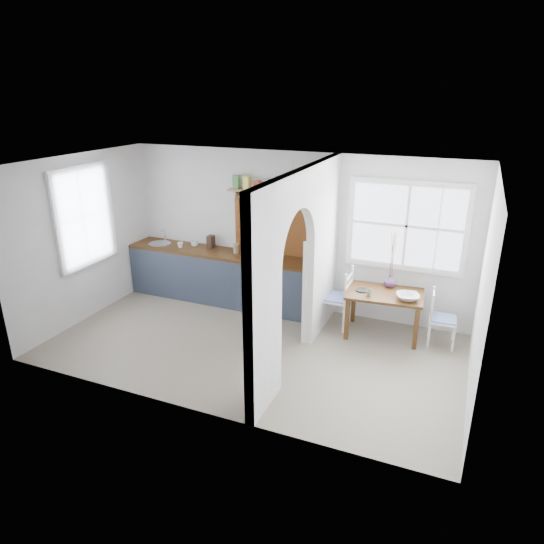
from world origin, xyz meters
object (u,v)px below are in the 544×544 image
at_px(dining_table, 383,314).
at_px(kettle, 309,257).
at_px(chair_left, 335,297).
at_px(chair_right, 443,318).
at_px(vase, 390,281).

distance_m(dining_table, kettle, 1.43).
height_order(chair_left, chair_right, chair_left).
distance_m(chair_left, vase, 0.86).
bearing_deg(vase, kettle, -176.44).
bearing_deg(chair_right, kettle, 81.98).
bearing_deg(kettle, vase, 10.85).
relative_size(chair_left, vase, 5.03).
distance_m(chair_right, vase, 0.93).
relative_size(chair_right, vase, 4.30).
bearing_deg(chair_right, vase, 70.98).
bearing_deg(dining_table, vase, 80.75).
relative_size(dining_table, chair_left, 1.15).
relative_size(dining_table, kettle, 4.64).
xyz_separation_m(dining_table, chair_right, (0.84, 0.04, 0.06)).
height_order(dining_table, kettle, kettle).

